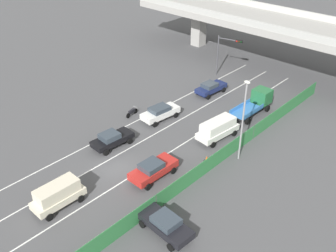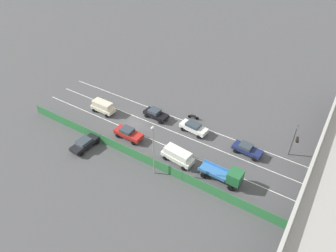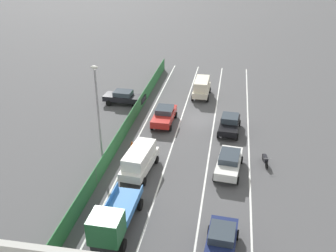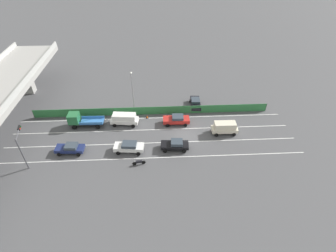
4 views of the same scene
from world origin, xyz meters
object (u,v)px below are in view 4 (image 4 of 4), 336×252
at_px(traffic_light, 21,143).
at_px(car_sedan_red, 176,119).
at_px(flatbed_truck_blue, 80,120).
at_px(car_van_white, 124,119).
at_px(car_sedan_navy, 70,148).
at_px(car_van_cream, 225,127).
at_px(car_sedan_black, 175,145).
at_px(street_lamp, 132,89).
at_px(parked_sedan_dark, 195,103).
at_px(motorcycle, 139,162).
at_px(car_sedan_white, 129,147).
at_px(traffic_cone, 147,117).

bearing_deg(traffic_light, car_sedan_red, -69.40).
bearing_deg(flatbed_truck_blue, car_van_white, -89.25).
height_order(car_sedan_navy, car_van_cream, car_van_cream).
relative_size(car_sedan_navy, car_van_cream, 1.02).
bearing_deg(car_sedan_red, car_sedan_black, 173.79).
bearing_deg(street_lamp, flatbed_truck_blue, 112.45).
relative_size(car_sedan_black, parked_sedan_dark, 0.94).
xyz_separation_m(car_van_white, motorcycle, (-10.00, -2.87, -0.74)).
xyz_separation_m(car_van_white, car_sedan_black, (-6.88, -8.44, -0.33)).
bearing_deg(motorcycle, flatbed_truck_blue, 46.74).
relative_size(car_sedan_red, flatbed_truck_blue, 0.79).
height_order(car_sedan_white, car_sedan_navy, car_sedan_white).
height_order(car_sedan_navy, car_sedan_red, car_sedan_red).
distance_m(car_sedan_red, street_lamp, 9.51).
bearing_deg(car_sedan_navy, traffic_light, 109.14).
relative_size(car_van_cream, parked_sedan_dark, 0.93).
distance_m(car_sedan_red, traffic_light, 24.27).
bearing_deg(car_van_white, car_sedan_red, -92.10).
distance_m(car_sedan_black, street_lamp, 13.27).
height_order(car_van_cream, street_lamp, street_lamp).
xyz_separation_m(car_van_cream, traffic_cone, (5.05, 13.09, -0.95)).
xyz_separation_m(car_sedan_navy, motorcycle, (-3.15, -10.63, -0.39)).
bearing_deg(car_sedan_red, street_lamp, 62.16).
height_order(car_van_white, traffic_light, traffic_light).
relative_size(car_sedan_black, car_van_cream, 1.02).
bearing_deg(traffic_cone, car_sedan_navy, 126.15).
relative_size(car_sedan_black, street_lamp, 0.54).
xyz_separation_m(parked_sedan_dark, traffic_light, (-13.80, 26.63, 3.07)).
xyz_separation_m(motorcycle, traffic_cone, (11.69, -1.05, -0.19)).
xyz_separation_m(car_sedan_red, traffic_cone, (2.02, 5.23, -0.65)).
height_order(street_lamp, traffic_cone, street_lamp).
relative_size(car_van_white, traffic_cone, 8.72).
distance_m(street_lamp, traffic_cone, 5.60).
bearing_deg(car_sedan_white, car_van_white, 10.15).
height_order(car_sedan_navy, traffic_light, traffic_light).
height_order(car_sedan_navy, motorcycle, car_sedan_navy).
xyz_separation_m(car_sedan_red, car_van_cream, (-3.03, -7.86, 0.30)).
distance_m(flatbed_truck_blue, traffic_light, 10.76).
bearing_deg(parked_sedan_dark, car_sedan_white, 135.13).
distance_m(car_van_white, car_sedan_white, 7.16).
relative_size(car_sedan_red, street_lamp, 0.57).
relative_size(car_sedan_black, car_sedan_navy, 1.00).
xyz_separation_m(car_sedan_black, parked_sedan_dark, (11.87, -4.80, 0.01)).
distance_m(car_sedan_navy, traffic_light, 6.72).
bearing_deg(car_sedan_navy, flatbed_truck_blue, -0.88).
xyz_separation_m(car_sedan_white, car_van_cream, (3.67, -15.76, 0.30)).
bearing_deg(car_sedan_navy, traffic_cone, -53.85).
bearing_deg(parked_sedan_dark, traffic_cone, 109.55).
relative_size(car_sedan_navy, flatbed_truck_blue, 0.75).
relative_size(street_lamp, traffic_cone, 14.39).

